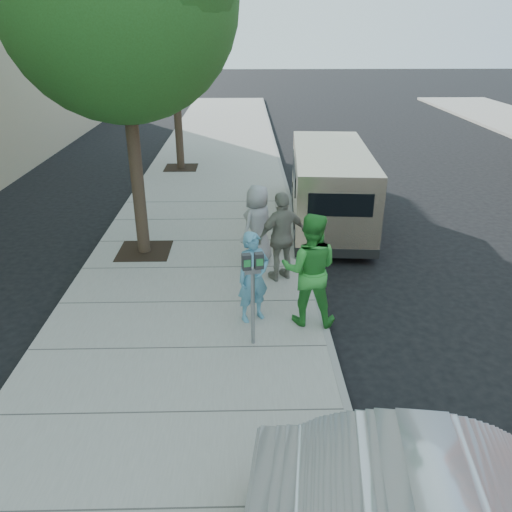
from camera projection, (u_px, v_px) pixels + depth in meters
name	position (u px, v px, depth m)	size (l,w,h in m)	color
ground	(243.00, 308.00, 9.59)	(120.00, 120.00, 0.00)	black
sidewalk	(191.00, 305.00, 9.53)	(5.00, 60.00, 0.15)	gray
curb_face	(318.00, 303.00, 9.59)	(0.12, 60.00, 0.16)	gray
tree_far	(174.00, 28.00, 16.58)	(3.92, 3.80, 6.49)	black
parking_meter	(253.00, 280.00, 7.78)	(0.35, 0.18, 1.62)	gray
van	(330.00, 186.00, 13.20)	(2.25, 5.66, 2.06)	beige
person_officer	(253.00, 277.00, 8.62)	(0.60, 0.40, 1.65)	#5799B9
person_green_shirt	(310.00, 270.00, 8.47)	(0.98, 0.77, 2.02)	green
person_gray_shirt	(258.00, 225.00, 10.77)	(0.86, 0.56, 1.76)	#9D9D9F
person_striped_polo	(282.00, 237.00, 10.02)	(1.09, 0.45, 1.86)	gray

